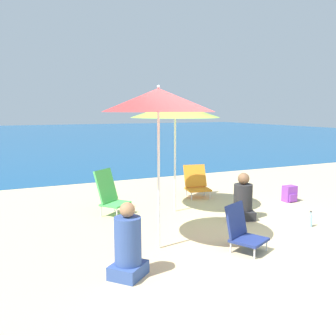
# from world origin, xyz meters

# --- Properties ---
(ground_plane) EXTENTS (60.00, 60.00, 0.00)m
(ground_plane) POSITION_xyz_m (0.00, 0.00, 0.00)
(ground_plane) COLOR #D1BA89
(sea_water) EXTENTS (60.00, 40.00, 0.01)m
(sea_water) POSITION_xyz_m (0.00, 25.68, 0.00)
(sea_water) COLOR navy
(sea_water) RESTS_ON ground
(beach_umbrella_red) EXTENTS (1.52, 1.52, 2.27)m
(beach_umbrella_red) POSITION_xyz_m (-1.06, 0.55, 2.07)
(beach_umbrella_red) COLOR white
(beach_umbrella_red) RESTS_ON ground
(beach_umbrella_lime) EXTENTS (1.66, 1.66, 2.11)m
(beach_umbrella_lime) POSITION_xyz_m (-0.00, 2.20, 1.93)
(beach_umbrella_lime) COLOR white
(beach_umbrella_lime) RESTS_ON ground
(beach_chair_navy) EXTENTS (0.60, 0.62, 0.65)m
(beach_chair_navy) POSITION_xyz_m (-0.05, -0.01, 0.30)
(beach_chair_navy) COLOR silver
(beach_chair_navy) RESTS_ON ground
(beach_chair_orange) EXTENTS (0.59, 0.63, 0.70)m
(beach_chair_orange) POSITION_xyz_m (0.99, 3.11, 0.33)
(beach_chair_orange) COLOR silver
(beach_chair_orange) RESTS_ON ground
(beach_chair_green) EXTENTS (0.70, 0.70, 0.84)m
(beach_chair_green) POSITION_xyz_m (-1.19, 2.53, 0.41)
(beach_chair_green) COLOR silver
(beach_chair_green) RESTS_ON ground
(person_seated_near) EXTENTS (0.48, 0.53, 0.84)m
(person_seated_near) POSITION_xyz_m (0.89, 1.24, 0.34)
(person_seated_near) COLOR #262628
(person_seated_near) RESTS_ON ground
(person_seated_far) EXTENTS (0.54, 0.53, 0.90)m
(person_seated_far) POSITION_xyz_m (-1.76, -0.13, 0.37)
(person_seated_far) COLOR #334C8C
(person_seated_far) RESTS_ON ground
(backpack_purple) EXTENTS (0.27, 0.23, 0.34)m
(backpack_purple) POSITION_xyz_m (2.56, 1.85, 0.17)
(backpack_purple) COLOR purple
(backpack_purple) RESTS_ON ground
(water_bottle) EXTENTS (0.06, 0.06, 0.27)m
(water_bottle) POSITION_xyz_m (1.63, 0.36, 0.11)
(water_bottle) COLOR #8CCCEA
(water_bottle) RESTS_ON ground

